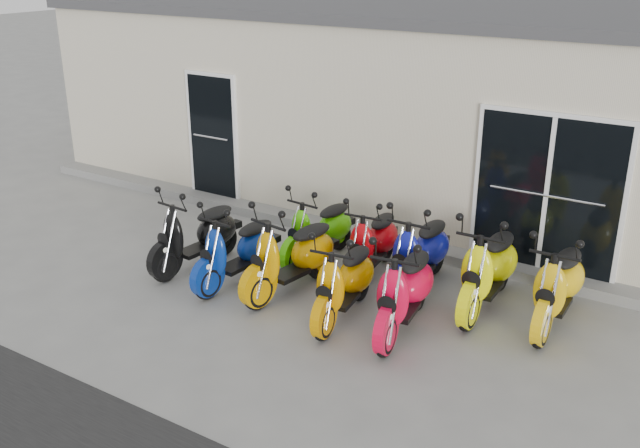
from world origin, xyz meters
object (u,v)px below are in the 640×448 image
(scooter_back_green, at_px, (319,222))
(scooter_back_yellow, at_px, (489,258))
(scooter_front_red, at_px, (405,280))
(scooter_front_black, at_px, (196,225))
(scooter_back_extra, at_px, (560,275))
(scooter_back_blue, at_px, (420,243))
(scooter_front_blue, at_px, (237,241))
(scooter_front_orange_a, at_px, (291,246))
(scooter_front_orange_b, at_px, (344,272))
(scooter_back_red, at_px, (373,234))

(scooter_back_green, distance_m, scooter_back_yellow, 2.58)
(scooter_back_green, bearing_deg, scooter_front_red, -25.41)
(scooter_front_black, bearing_deg, scooter_back_green, 45.21)
(scooter_back_green, distance_m, scooter_back_extra, 3.42)
(scooter_front_red, height_order, scooter_back_blue, scooter_front_red)
(scooter_back_green, bearing_deg, scooter_front_black, -134.21)
(scooter_front_blue, distance_m, scooter_back_green, 1.33)
(scooter_front_red, xyz_separation_m, scooter_back_yellow, (0.64, 1.07, 0.03))
(scooter_front_orange_a, bearing_deg, scooter_front_black, -169.31)
(scooter_front_black, height_order, scooter_back_extra, scooter_back_extra)
(scooter_front_red, bearing_deg, scooter_front_orange_b, -179.34)
(scooter_back_red, relative_size, scooter_back_yellow, 0.88)
(scooter_front_blue, distance_m, scooter_back_blue, 2.43)
(scooter_front_orange_a, relative_size, scooter_back_yellow, 0.97)
(scooter_front_blue, bearing_deg, scooter_front_black, 177.69)
(scooter_front_orange_b, relative_size, scooter_back_blue, 0.94)
(scooter_back_green, relative_size, scooter_back_blue, 0.92)
(scooter_back_red, xyz_separation_m, scooter_back_yellow, (1.69, -0.11, 0.08))
(scooter_front_orange_b, relative_size, scooter_back_green, 1.02)
(scooter_back_blue, bearing_deg, scooter_back_yellow, -3.35)
(scooter_back_blue, bearing_deg, scooter_front_orange_b, -110.38)
(scooter_front_black, height_order, scooter_back_green, scooter_front_black)
(scooter_front_black, xyz_separation_m, scooter_front_red, (3.28, -0.06, 0.02))
(scooter_front_black, distance_m, scooter_back_extra, 4.88)
(scooter_front_blue, distance_m, scooter_back_extra, 4.11)
(scooter_back_blue, height_order, scooter_back_yellow, scooter_back_yellow)
(scooter_front_orange_b, height_order, scooter_front_red, scooter_front_red)
(scooter_back_green, relative_size, scooter_back_extra, 0.92)
(scooter_front_orange_b, xyz_separation_m, scooter_back_blue, (0.44, 1.22, 0.04))
(scooter_front_blue, bearing_deg, scooter_back_extra, 20.73)
(scooter_front_orange_a, distance_m, scooter_front_red, 1.69)
(scooter_back_green, xyz_separation_m, scooter_back_red, (0.88, -0.00, 0.00))
(scooter_front_blue, relative_size, scooter_back_red, 1.02)
(scooter_back_extra, bearing_deg, scooter_front_orange_a, -163.49)
(scooter_back_green, distance_m, scooter_back_blue, 1.62)
(scooter_back_yellow, relative_size, scooter_back_extra, 1.05)
(scooter_back_yellow, bearing_deg, scooter_back_blue, 176.04)
(scooter_front_orange_a, xyz_separation_m, scooter_front_orange_b, (0.93, -0.23, -0.05))
(scooter_front_orange_a, relative_size, scooter_back_blue, 1.02)
(scooter_front_orange_b, bearing_deg, scooter_front_black, 169.33)
(scooter_front_black, distance_m, scooter_back_green, 1.75)
(scooter_front_blue, distance_m, scooter_front_red, 2.46)
(scooter_front_black, relative_size, scooter_back_green, 1.05)
(scooter_front_orange_a, bearing_deg, scooter_back_red, 67.47)
(scooter_front_blue, distance_m, scooter_back_red, 1.86)
(scooter_back_red, distance_m, scooter_back_yellow, 1.70)
(scooter_front_black, height_order, scooter_front_blue, scooter_front_black)
(scooter_front_orange_a, height_order, scooter_back_green, scooter_front_orange_a)
(scooter_front_black, distance_m, scooter_back_blue, 3.14)
(scooter_back_blue, bearing_deg, scooter_front_red, -74.64)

